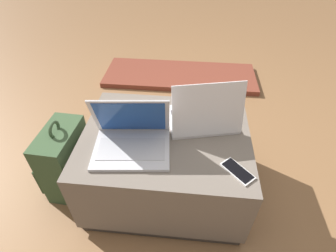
{
  "coord_description": "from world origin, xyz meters",
  "views": [
    {
      "loc": [
        0.1,
        -0.93,
        1.3
      ],
      "look_at": [
        0.01,
        -0.03,
        0.5
      ],
      "focal_mm": 28.0,
      "sensor_mm": 36.0,
      "label": 1
    }
  ],
  "objects_px": {
    "laptop_far": "(203,116)",
    "backpack": "(65,160)",
    "laptop_near": "(131,138)",
    "cell_phone": "(237,171)"
  },
  "relations": [
    {
      "from": "laptop_far",
      "to": "backpack",
      "type": "bearing_deg",
      "value": -4.0
    },
    {
      "from": "laptop_far",
      "to": "backpack",
      "type": "height_order",
      "value": "laptop_far"
    },
    {
      "from": "laptop_near",
      "to": "laptop_far",
      "type": "xyz_separation_m",
      "value": [
        0.32,
        0.19,
        0.0
      ]
    },
    {
      "from": "laptop_far",
      "to": "cell_phone",
      "type": "relative_size",
      "value": 2.57
    },
    {
      "from": "laptop_far",
      "to": "cell_phone",
      "type": "bearing_deg",
      "value": 103.43
    },
    {
      "from": "cell_phone",
      "to": "laptop_far",
      "type": "bearing_deg",
      "value": 73.9
    },
    {
      "from": "laptop_near",
      "to": "backpack",
      "type": "relative_size",
      "value": 0.78
    },
    {
      "from": "cell_phone",
      "to": "backpack",
      "type": "relative_size",
      "value": 0.32
    },
    {
      "from": "cell_phone",
      "to": "backpack",
      "type": "bearing_deg",
      "value": 126.28
    },
    {
      "from": "cell_phone",
      "to": "backpack",
      "type": "xyz_separation_m",
      "value": [
        -0.89,
        0.17,
        -0.23
      ]
    }
  ]
}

